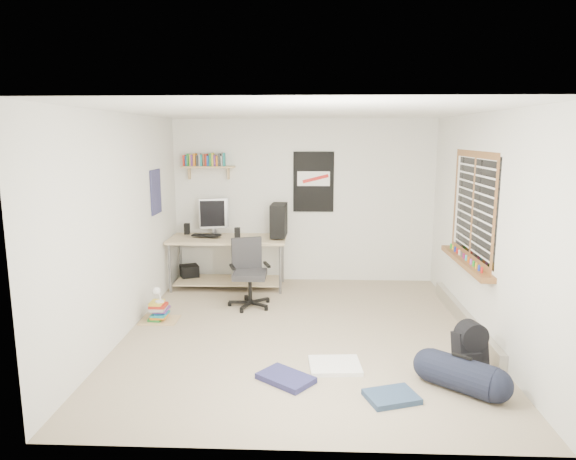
{
  "coord_description": "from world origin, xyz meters",
  "views": [
    {
      "loc": [
        0.08,
        -5.61,
        2.25
      ],
      "look_at": [
        -0.17,
        0.4,
        1.14
      ],
      "focal_mm": 32.0,
      "sensor_mm": 36.0,
      "label": 1
    }
  ],
  "objects_px": {
    "backpack": "(470,352)",
    "book_stack": "(159,309)",
    "desk": "(228,263)",
    "duffel_bag": "(461,376)",
    "office_chair": "(250,271)"
  },
  "relations": [
    {
      "from": "backpack",
      "to": "book_stack",
      "type": "height_order",
      "value": "backpack"
    },
    {
      "from": "desk",
      "to": "book_stack",
      "type": "relative_size",
      "value": 3.94
    },
    {
      "from": "backpack",
      "to": "duffel_bag",
      "type": "distance_m",
      "value": 0.44
    },
    {
      "from": "duffel_bag",
      "to": "book_stack",
      "type": "bearing_deg",
      "value": -167.16
    },
    {
      "from": "duffel_bag",
      "to": "book_stack",
      "type": "height_order",
      "value": "duffel_bag"
    },
    {
      "from": "desk",
      "to": "duffel_bag",
      "type": "relative_size",
      "value": 2.82
    },
    {
      "from": "office_chair",
      "to": "backpack",
      "type": "relative_size",
      "value": 2.31
    },
    {
      "from": "office_chair",
      "to": "book_stack",
      "type": "height_order",
      "value": "office_chair"
    },
    {
      "from": "office_chair",
      "to": "book_stack",
      "type": "bearing_deg",
      "value": -169.55
    },
    {
      "from": "office_chair",
      "to": "backpack",
      "type": "distance_m",
      "value": 2.98
    },
    {
      "from": "duffel_bag",
      "to": "book_stack",
      "type": "relative_size",
      "value": 1.4
    },
    {
      "from": "backpack",
      "to": "duffel_bag",
      "type": "height_order",
      "value": "duffel_bag"
    },
    {
      "from": "desk",
      "to": "duffel_bag",
      "type": "height_order",
      "value": "desk"
    },
    {
      "from": "duffel_bag",
      "to": "backpack",
      "type": "bearing_deg",
      "value": 103.34
    },
    {
      "from": "backpack",
      "to": "book_stack",
      "type": "distance_m",
      "value": 3.61
    }
  ]
}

